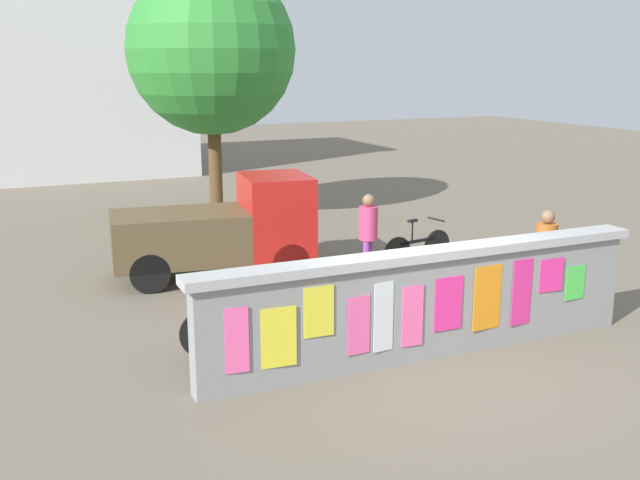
# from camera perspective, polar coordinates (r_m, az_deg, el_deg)

# --- Properties ---
(ground) EXTENTS (60.00, 60.00, 0.00)m
(ground) POSITION_cam_1_polar(r_m,az_deg,el_deg) (17.13, -6.23, 0.45)
(ground) COLOR #6B6051
(poster_wall) EXTENTS (6.62, 0.42, 1.49)m
(poster_wall) POSITION_cam_1_polar(r_m,az_deg,el_deg) (9.89, 8.36, -4.79)
(poster_wall) COLOR gray
(poster_wall) RESTS_ON ground
(auto_rickshaw_truck) EXTENTS (3.76, 1.95, 1.85)m
(auto_rickshaw_truck) POSITION_cam_1_polar(r_m,az_deg,el_deg) (13.60, -7.51, 0.87)
(auto_rickshaw_truck) COLOR black
(auto_rickshaw_truck) RESTS_ON ground
(motorcycle) EXTENTS (1.90, 0.56, 0.87)m
(motorcycle) POSITION_cam_1_polar(r_m,az_deg,el_deg) (11.84, 7.22, -3.23)
(motorcycle) COLOR black
(motorcycle) RESTS_ON ground
(bicycle_near) EXTENTS (1.68, 0.50, 0.95)m
(bicycle_near) POSITION_cam_1_polar(r_m,az_deg,el_deg) (14.38, 7.60, -0.63)
(bicycle_near) COLOR black
(bicycle_near) RESTS_ON ground
(bicycle_far) EXTENTS (1.69, 0.46, 0.95)m
(bicycle_far) POSITION_cam_1_polar(r_m,az_deg,el_deg) (10.07, -6.04, -6.84)
(bicycle_far) COLOR black
(bicycle_far) RESTS_ON ground
(person_walking) EXTENTS (0.36, 0.36, 1.62)m
(person_walking) POSITION_cam_1_polar(r_m,az_deg,el_deg) (12.20, 17.15, -0.68)
(person_walking) COLOR #3F994C
(person_walking) RESTS_ON ground
(person_bystander) EXTENTS (0.48, 0.48, 1.62)m
(person_bystander) POSITION_cam_1_polar(r_m,az_deg,el_deg) (13.08, 3.77, 0.84)
(person_bystander) COLOR purple
(person_bystander) RESTS_ON ground
(tree_roadside) EXTENTS (4.07, 4.07, 6.23)m
(tree_roadside) POSITION_cam_1_polar(r_m,az_deg,el_deg) (18.32, -8.44, 14.40)
(tree_roadside) COLOR brown
(tree_roadside) RESTS_ON ground
(building_background) EXTENTS (9.12, 6.49, 7.97)m
(building_background) POSITION_cam_1_polar(r_m,az_deg,el_deg) (28.27, -20.09, 13.04)
(building_background) COLOR silver
(building_background) RESTS_ON ground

